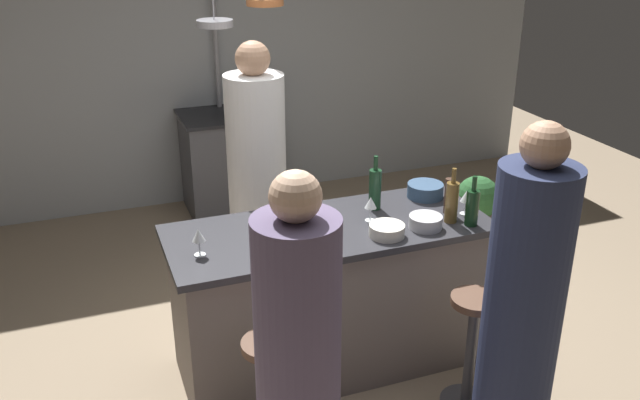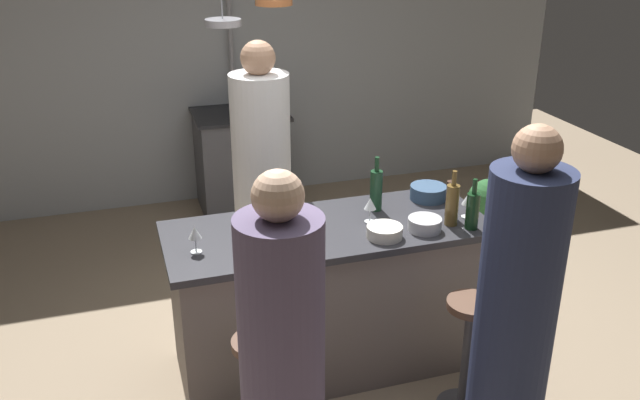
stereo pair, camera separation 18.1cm
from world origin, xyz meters
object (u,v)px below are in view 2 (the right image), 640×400
at_px(wine_glass_by_chef, 370,205).
at_px(mixing_bowl_steel, 425,224).
at_px(cutting_board, 290,226).
at_px(mixing_bowl_ceramic, 385,232).
at_px(bar_stool_left, 261,393).
at_px(potted_plant, 489,206).
at_px(stove_range, 242,161).
at_px(guest_right, 515,320).
at_px(wine_glass_near_right_guest, 195,234).
at_px(wine_glass_near_left_guest, 468,200).
at_px(guest_left, 282,373).
at_px(mixing_bowl_blue, 428,192).
at_px(wine_bottle_green, 376,189).
at_px(wine_bottle_red, 473,210).
at_px(chef, 263,188).
at_px(wine_bottle_amber, 452,204).
at_px(pepper_mill, 450,199).
at_px(bar_stool_right, 467,351).

distance_m(wine_glass_by_chef, mixing_bowl_steel, 0.32).
relative_size(cutting_board, mixing_bowl_ceramic, 1.66).
height_order(bar_stool_left, potted_plant, bar_stool_left).
bearing_deg(mixing_bowl_ceramic, stove_range, 95.26).
relative_size(guest_right, wine_glass_near_right_guest, 11.77).
height_order(wine_glass_near_left_guest, wine_glass_near_right_guest, same).
bearing_deg(guest_left, mixing_bowl_blue, 44.20).
relative_size(cutting_board, wine_bottle_green, 0.99).
height_order(potted_plant, wine_bottle_red, wine_bottle_red).
distance_m(potted_plant, wine_bottle_green, 1.92).
distance_m(cutting_board, wine_glass_by_chef, 0.46).
bearing_deg(chef, bar_stool_left, -104.07).
height_order(guest_right, guest_left, guest_right).
distance_m(cutting_board, mixing_bowl_blue, 0.91).
bearing_deg(mixing_bowl_steel, chef, 122.75).
bearing_deg(wine_glass_by_chef, wine_bottle_amber, -21.28).
height_order(guest_right, bar_stool_left, guest_right).
bearing_deg(cutting_board, wine_glass_near_right_guest, -164.94).
height_order(bar_stool_left, wine_bottle_green, wine_bottle_green).
bearing_deg(wine_glass_near_right_guest, wine_bottle_green, 11.86).
relative_size(stove_range, mixing_bowl_blue, 4.09).
bearing_deg(mixing_bowl_blue, pepper_mill, -88.54).
relative_size(wine_glass_by_chef, mixing_bowl_ceramic, 0.76).
bearing_deg(bar_stool_left, wine_bottle_red, 15.96).
distance_m(wine_glass_by_chef, mixing_bowl_ceramic, 0.21).
bearing_deg(chef, guest_right, -67.75).
relative_size(wine_bottle_green, mixing_bowl_blue, 1.49).
xyz_separation_m(wine_bottle_red, wine_glass_near_right_guest, (-1.48, 0.17, -0.00)).
xyz_separation_m(wine_bottle_amber, wine_glass_near_right_guest, (-1.40, 0.09, -0.02)).
height_order(cutting_board, wine_bottle_red, wine_bottle_red).
height_order(chef, cutting_board, chef).
xyz_separation_m(bar_stool_right, bar_stool_left, (-1.11, 0.00, 0.00)).
distance_m(chef, mixing_bowl_blue, 1.09).
bearing_deg(mixing_bowl_steel, wine_bottle_red, -12.38).
relative_size(potted_plant, cutting_board, 1.62).
xyz_separation_m(wine_glass_by_chef, wine_glass_near_left_guest, (0.55, -0.11, 0.00)).
bearing_deg(guest_left, wine_bottle_green, 52.85).
bearing_deg(bar_stool_left, mixing_bowl_ceramic, 27.32).
bearing_deg(chef, mixing_bowl_ceramic, -68.09).
xyz_separation_m(stove_range, cutting_board, (-0.20, -2.39, 0.46)).
relative_size(guest_left, wine_glass_near_right_guest, 11.32).
relative_size(guest_left, mixing_bowl_steel, 8.99).
relative_size(guest_right, cutting_board, 5.37).
bearing_deg(bar_stool_right, wine_bottle_red, 64.61).
height_order(stove_range, potted_plant, stove_range).
height_order(guest_right, mixing_bowl_ceramic, guest_right).
xyz_separation_m(guest_left, wine_glass_by_chef, (0.77, 0.99, 0.24)).
relative_size(pepper_mill, wine_bottle_green, 0.65).
bearing_deg(stove_range, mixing_bowl_ceramic, -84.74).
height_order(chef, bar_stool_left, chef).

